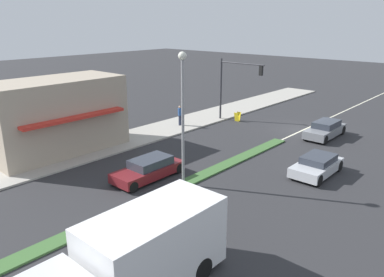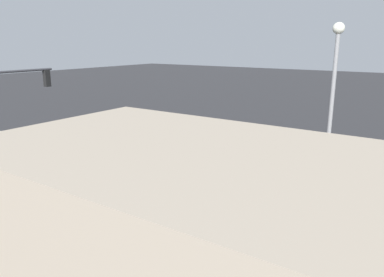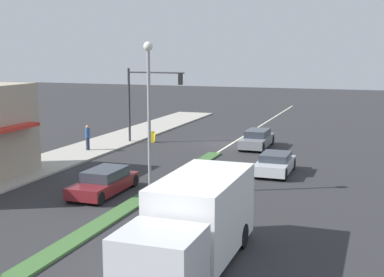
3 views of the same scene
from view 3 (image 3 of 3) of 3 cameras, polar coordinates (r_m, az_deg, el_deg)
ground_plane at (r=24.21m, az=-7.31°, el=-7.64°), size 160.00×160.00×0.00m
lane_marking_center at (r=40.66m, az=4.13°, el=-0.61°), size 0.16×60.00×0.01m
traffic_signal_main at (r=40.50m, az=-4.92°, el=4.89°), size 4.59×0.34×5.60m
street_lamp at (r=25.89m, az=-4.63°, el=4.30°), size 0.44×0.44×7.37m
pedestrian at (r=38.19m, az=-11.08°, el=0.16°), size 0.34×0.34×1.75m
warning_aframe_sign at (r=41.36m, az=-4.33°, el=0.15°), size 0.45×0.53×0.84m
delivery_truck at (r=17.69m, az=0.24°, el=-9.05°), size 2.44×7.50×2.87m
suv_grey at (r=39.35m, az=6.95°, el=-0.06°), size 1.77×4.48×1.31m
sedan_silver at (r=31.27m, az=8.84°, el=-2.67°), size 1.86×3.92×1.18m
sedan_maroon at (r=26.99m, az=-9.36°, el=-4.60°), size 1.81×4.46×1.23m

